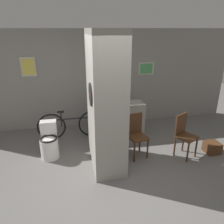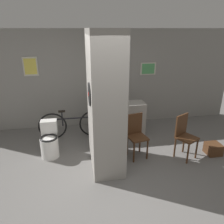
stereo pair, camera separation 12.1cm
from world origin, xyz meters
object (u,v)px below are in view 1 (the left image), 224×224
Objects in this scene: toilet at (49,143)px; chair_near_pillar at (136,133)px; chair_by_doorway at (184,134)px; bottle_tall at (117,101)px; bicycle at (72,125)px.

toilet is 0.79× the size of chair_near_pillar.
chair_by_doorway reaches higher than toilet.
toilet is 2.86m from chair_by_doorway.
chair_by_doorway is at bearing -10.85° from toilet.
chair_by_doorway is at bearing -24.57° from chair_near_pillar.
toilet is at bearing -159.15° from bottle_tall.
chair_by_doorway is (2.81, -0.54, 0.20)m from toilet.
bottle_tall is (1.09, -0.15, 0.60)m from bicycle.
bicycle is 1.26m from bottle_tall.
toilet is at bearing -123.99° from bicycle.
toilet is 1.86m from chair_near_pillar.
chair_near_pillar is 1.00× the size of chair_by_doorway.
chair_near_pillar is 0.56× the size of bicycle.
chair_by_doorway is (0.99, -0.21, 0.00)m from chair_near_pillar.
chair_near_pillar is 3.55× the size of bottle_tall.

